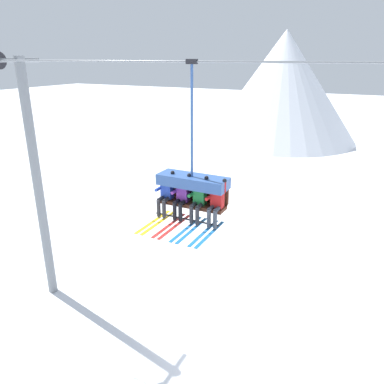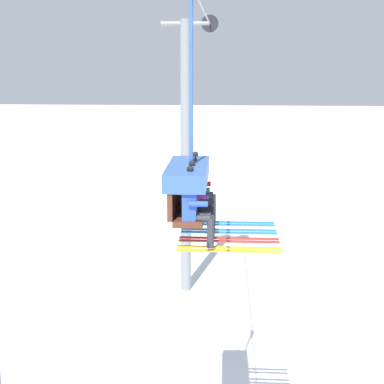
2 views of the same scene
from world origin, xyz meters
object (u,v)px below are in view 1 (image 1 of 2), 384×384
at_px(chairlift_chair, 193,184).
at_px(lift_tower_near, 37,180).
at_px(skier_blue, 165,193).
at_px(skier_red, 216,203).
at_px(skier_green, 198,199).
at_px(skier_purple, 181,196).

bearing_deg(chairlift_chair, lift_tower_near, 174.20).
bearing_deg(skier_blue, skier_red, 0.00).
bearing_deg(skier_green, skier_red, 0.00).
bearing_deg(skier_purple, skier_green, 0.00).
relative_size(skier_purple, skier_red, 1.00).
height_order(skier_blue, skier_green, same).
relative_size(chairlift_chair, skier_green, 2.43).
height_order(skier_blue, skier_red, same).
xyz_separation_m(lift_tower_near, chairlift_chair, (7.01, -0.71, 1.14)).
xyz_separation_m(lift_tower_near, skier_red, (7.78, -0.93, 0.82)).
height_order(skier_purple, skier_red, same).
distance_m(lift_tower_near, skier_green, 7.37).
bearing_deg(skier_green, skier_purple, 180.00).
relative_size(lift_tower_near, skier_red, 5.59).
xyz_separation_m(lift_tower_near, skier_green, (7.27, -0.93, 0.82)).
distance_m(skier_blue, skier_purple, 0.51).
bearing_deg(skier_blue, chairlift_chair, 15.52).
bearing_deg(lift_tower_near, skier_blue, -8.43).
xyz_separation_m(skier_purple, skier_green, (0.51, 0.00, 0.00)).
xyz_separation_m(lift_tower_near, skier_purple, (6.75, -0.93, 0.82)).
bearing_deg(skier_purple, chairlift_chair, 40.05).
relative_size(skier_blue, skier_red, 1.00).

